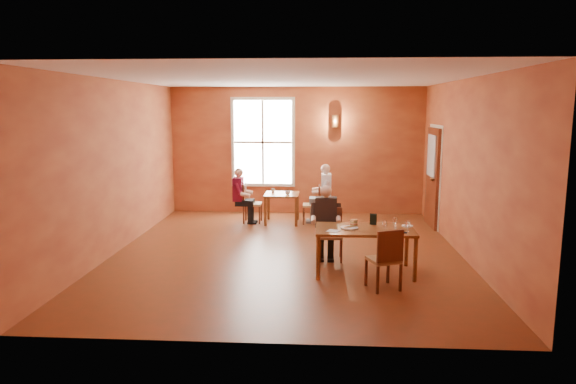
# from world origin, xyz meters

# --- Properties ---
(ground) EXTENTS (6.00, 7.00, 0.01)m
(ground) POSITION_xyz_m (0.00, 0.00, 0.00)
(ground) COLOR brown
(ground) RESTS_ON ground
(wall_back) EXTENTS (6.00, 0.04, 3.00)m
(wall_back) POSITION_xyz_m (0.00, 3.50, 1.50)
(wall_back) COLOR brown
(wall_back) RESTS_ON ground
(wall_front) EXTENTS (6.00, 0.04, 3.00)m
(wall_front) POSITION_xyz_m (0.00, -3.50, 1.50)
(wall_front) COLOR brown
(wall_front) RESTS_ON ground
(wall_left) EXTENTS (0.04, 7.00, 3.00)m
(wall_left) POSITION_xyz_m (-3.00, 0.00, 1.50)
(wall_left) COLOR brown
(wall_left) RESTS_ON ground
(wall_right) EXTENTS (0.04, 7.00, 3.00)m
(wall_right) POSITION_xyz_m (3.00, 0.00, 1.50)
(wall_right) COLOR brown
(wall_right) RESTS_ON ground
(ceiling) EXTENTS (6.00, 7.00, 0.04)m
(ceiling) POSITION_xyz_m (0.00, 0.00, 3.00)
(ceiling) COLOR white
(ceiling) RESTS_ON wall_back
(window) EXTENTS (1.36, 0.10, 1.96)m
(window) POSITION_xyz_m (-0.80, 3.45, 1.70)
(window) COLOR white
(window) RESTS_ON wall_back
(door) EXTENTS (0.12, 1.04, 2.10)m
(door) POSITION_xyz_m (2.94, 2.30, 1.05)
(door) COLOR maroon
(door) RESTS_ON ground
(wall_sconce) EXTENTS (0.16, 0.16, 0.28)m
(wall_sconce) POSITION_xyz_m (0.90, 3.40, 2.20)
(wall_sconce) COLOR brown
(wall_sconce) RESTS_ON wall_back
(main_table) EXTENTS (1.49, 0.84, 0.70)m
(main_table) POSITION_xyz_m (1.25, -1.01, 0.35)
(main_table) COLOR brown
(main_table) RESTS_ON ground
(chair_diner_main) EXTENTS (0.38, 0.38, 0.86)m
(chair_diner_main) POSITION_xyz_m (0.75, -0.36, 0.43)
(chair_diner_main) COLOR brown
(chair_diner_main) RESTS_ON ground
(diner_main) EXTENTS (0.47, 0.47, 1.18)m
(diner_main) POSITION_xyz_m (0.75, -0.39, 0.59)
(diner_main) COLOR #322219
(diner_main) RESTS_ON ground
(chair_empty) EXTENTS (0.50, 0.50, 0.88)m
(chair_empty) POSITION_xyz_m (1.46, -1.70, 0.44)
(chair_empty) COLOR brown
(chair_empty) RESTS_ON ground
(plate_food) EXTENTS (0.30, 0.30, 0.04)m
(plate_food) POSITION_xyz_m (1.01, -1.02, 0.72)
(plate_food) COLOR silver
(plate_food) RESTS_ON main_table
(sandwich) EXTENTS (0.11, 0.11, 0.10)m
(sandwich) POSITION_xyz_m (1.09, -0.93, 0.75)
(sandwich) COLOR tan
(sandwich) RESTS_ON main_table
(goblet_a) EXTENTS (0.08, 0.08, 0.17)m
(goblet_a) POSITION_xyz_m (1.72, -0.92, 0.78)
(goblet_a) COLOR white
(goblet_a) RESTS_ON main_table
(goblet_b) EXTENTS (0.07, 0.07, 0.16)m
(goblet_b) POSITION_xyz_m (1.87, -1.14, 0.78)
(goblet_b) COLOR white
(goblet_b) RESTS_ON main_table
(goblet_c) EXTENTS (0.08, 0.08, 0.17)m
(goblet_c) POSITION_xyz_m (1.53, -1.15, 0.79)
(goblet_c) COLOR white
(goblet_c) RESTS_ON main_table
(menu_stand) EXTENTS (0.11, 0.07, 0.18)m
(menu_stand) POSITION_xyz_m (1.40, -0.75, 0.79)
(menu_stand) COLOR black
(menu_stand) RESTS_ON main_table
(knife) EXTENTS (0.19, 0.03, 0.00)m
(knife) POSITION_xyz_m (1.19, -1.25, 0.70)
(knife) COLOR silver
(knife) RESTS_ON main_table
(napkin) EXTENTS (0.23, 0.23, 0.01)m
(napkin) POSITION_xyz_m (0.76, -1.21, 0.70)
(napkin) COLOR silver
(napkin) RESTS_ON main_table
(side_plate) EXTENTS (0.20, 0.20, 0.01)m
(side_plate) POSITION_xyz_m (1.92, -0.82, 0.71)
(side_plate) COLOR silver
(side_plate) RESTS_ON main_table
(sunglasses) EXTENTS (0.12, 0.05, 0.01)m
(sunglasses) POSITION_xyz_m (1.78, -1.27, 0.71)
(sunglasses) COLOR black
(sunglasses) RESTS_ON main_table
(second_table) EXTENTS (0.74, 0.74, 0.65)m
(second_table) POSITION_xyz_m (-0.27, 2.37, 0.33)
(second_table) COLOR brown
(second_table) RESTS_ON ground
(chair_diner_white) EXTENTS (0.37, 0.37, 0.85)m
(chair_diner_white) POSITION_xyz_m (0.38, 2.37, 0.42)
(chair_diner_white) COLOR #572817
(chair_diner_white) RESTS_ON ground
(diner_white) EXTENTS (0.50, 0.50, 1.26)m
(diner_white) POSITION_xyz_m (0.41, 2.37, 0.63)
(diner_white) COLOR white
(diner_white) RESTS_ON ground
(chair_diner_maroon) EXTENTS (0.38, 0.38, 0.87)m
(chair_diner_maroon) POSITION_xyz_m (-0.92, 2.37, 0.44)
(chair_diner_maroon) COLOR brown
(chair_diner_maroon) RESTS_ON ground
(diner_maroon) EXTENTS (0.47, 0.47, 1.18)m
(diner_maroon) POSITION_xyz_m (-0.95, 2.37, 0.59)
(diner_maroon) COLOR maroon
(diner_maroon) RESTS_ON ground
(cup_a) EXTENTS (0.14, 0.14, 0.09)m
(cup_a) POSITION_xyz_m (-0.14, 2.24, 0.70)
(cup_a) COLOR white
(cup_a) RESTS_ON second_table
(cup_b) EXTENTS (0.12, 0.12, 0.08)m
(cup_b) POSITION_xyz_m (-0.48, 2.52, 0.70)
(cup_b) COLOR silver
(cup_b) RESTS_ON second_table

